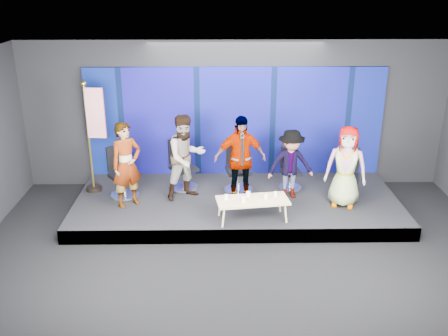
{
  "coord_description": "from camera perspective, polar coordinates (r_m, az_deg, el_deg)",
  "views": [
    {
      "loc": [
        -0.44,
        -7.46,
        4.88
      ],
      "look_at": [
        -0.29,
        2.4,
        1.03
      ],
      "focal_mm": 40.0,
      "sensor_mm": 36.0,
      "label": 1
    }
  ],
  "objects": [
    {
      "name": "mug_a",
      "position": [
        9.82,
        0.27,
        -3.33
      ],
      "size": [
        0.08,
        0.08,
        0.1
      ],
      "primitive_type": "cylinder",
      "color": "white",
      "rests_on": "coffee_table"
    },
    {
      "name": "chair_e",
      "position": [
        11.24,
        13.88,
        -1.43
      ],
      "size": [
        0.75,
        0.75,
        1.07
      ],
      "rotation": [
        0.0,
        0.0,
        -0.29
      ],
      "color": "silver",
      "rests_on": "riser"
    },
    {
      "name": "room_walls",
      "position": [
        7.86,
        2.37,
        3.15
      ],
      "size": [
        10.02,
        8.02,
        3.51
      ],
      "color": "black",
      "rests_on": "ground"
    },
    {
      "name": "mug_d",
      "position": [
        9.87,
        4.8,
        -3.3
      ],
      "size": [
        0.08,
        0.08,
        0.09
      ],
      "primitive_type": "cylinder",
      "color": "white",
      "rests_on": "coffee_table"
    },
    {
      "name": "mug_c",
      "position": [
        9.95,
        2.79,
        -3.0
      ],
      "size": [
        0.09,
        0.09,
        0.1
      ],
      "primitive_type": "cylinder",
      "color": "white",
      "rests_on": "coffee_table"
    },
    {
      "name": "mug_e",
      "position": [
        10.03,
        5.92,
        -2.95
      ],
      "size": [
        0.07,
        0.07,
        0.08
      ],
      "primitive_type": "cylinder",
      "color": "white",
      "rests_on": "coffee_table"
    },
    {
      "name": "chair_a",
      "position": [
        11.12,
        -11.52,
        -1.38
      ],
      "size": [
        0.88,
        0.88,
        1.12
      ],
      "rotation": [
        0.0,
        0.0,
        0.64
      ],
      "color": "silver",
      "rests_on": "riser"
    },
    {
      "name": "panelist_c",
      "position": [
        10.49,
        1.82,
        1.03
      ],
      "size": [
        1.16,
        0.62,
        1.88
      ],
      "primitive_type": "imported",
      "rotation": [
        0.0,
        0.0,
        0.15
      ],
      "color": "black",
      "rests_on": "riser"
    },
    {
      "name": "flag_stand",
      "position": [
        11.17,
        -14.64,
        3.67
      ],
      "size": [
        0.57,
        0.33,
        2.5
      ],
      "rotation": [
        0.0,
        0.0,
        -0.12
      ],
      "color": "black",
      "rests_on": "riser"
    },
    {
      "name": "panelist_d",
      "position": [
        10.78,
        7.61,
        0.42
      ],
      "size": [
        1.06,
        0.7,
        1.53
      ],
      "primitive_type": "imported",
      "rotation": [
        0.0,
        0.0,
        0.14
      ],
      "color": "black",
      "rests_on": "riser"
    },
    {
      "name": "chair_d",
      "position": [
        11.41,
        7.55,
        -0.83
      ],
      "size": [
        0.6,
        0.6,
        0.95
      ],
      "rotation": [
        0.0,
        0.0,
        0.14
      ],
      "color": "silver",
      "rests_on": "riser"
    },
    {
      "name": "panelist_a",
      "position": [
        10.46,
        -11.07,
        0.36
      ],
      "size": [
        0.79,
        0.74,
        1.81
      ],
      "primitive_type": "imported",
      "rotation": [
        0.0,
        0.0,
        0.64
      ],
      "color": "black",
      "rests_on": "riser"
    },
    {
      "name": "chair_b",
      "position": [
        11.33,
        -4.75,
        -0.52
      ],
      "size": [
        0.88,
        0.88,
        1.15
      ],
      "rotation": [
        0.0,
        0.0,
        0.53
      ],
      "color": "silver",
      "rests_on": "riser"
    },
    {
      "name": "panelist_b",
      "position": [
        10.67,
        -4.37,
        1.25
      ],
      "size": [
        1.13,
        1.06,
        1.86
      ],
      "primitive_type": "imported",
      "rotation": [
        0.0,
        0.0,
        0.53
      ],
      "color": "black",
      "rests_on": "riser"
    },
    {
      "name": "mug_b",
      "position": [
        9.71,
        2.27,
        -3.62
      ],
      "size": [
        0.09,
        0.09,
        0.11
      ],
      "primitive_type": "cylinder",
      "color": "white",
      "rests_on": "coffee_table"
    },
    {
      "name": "panelist_e",
      "position": [
        10.58,
        13.76,
        0.14
      ],
      "size": [
        0.97,
        0.77,
        1.73
      ],
      "primitive_type": "imported",
      "rotation": [
        0.0,
        0.0,
        -0.29
      ],
      "color": "black",
      "rests_on": "riser"
    },
    {
      "name": "riser",
      "position": [
        11.03,
        1.48,
        -4.07
      ],
      "size": [
        7.0,
        3.0,
        0.3
      ],
      "primitive_type": "cube",
      "color": "black",
      "rests_on": "ground"
    },
    {
      "name": "chair_c",
      "position": [
        11.16,
        1.62,
        -0.76
      ],
      "size": [
        0.75,
        0.75,
        1.16
      ],
      "rotation": [
        0.0,
        0.0,
        0.15
      ],
      "color": "silver",
      "rests_on": "riser"
    },
    {
      "name": "backdrop",
      "position": [
        11.88,
        1.27,
        5.29
      ],
      "size": [
        7.0,
        0.08,
        2.6
      ],
      "primitive_type": "cube",
      "color": "#071A59",
      "rests_on": "riser"
    },
    {
      "name": "ground",
      "position": [
        8.92,
        2.13,
        -11.84
      ],
      "size": [
        10.0,
        10.0,
        0.0
      ],
      "primitive_type": "plane",
      "color": "black",
      "rests_on": "ground"
    },
    {
      "name": "coffee_table",
      "position": [
        9.86,
        3.29,
        -3.79
      ],
      "size": [
        1.48,
        0.78,
        0.43
      ],
      "rotation": [
        0.0,
        0.0,
        0.14
      ],
      "color": "tan",
      "rests_on": "riser"
    }
  ]
}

